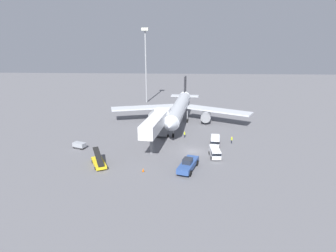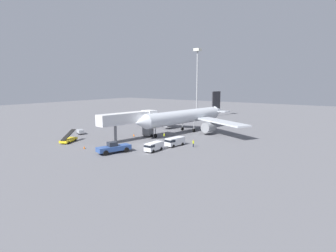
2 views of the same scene
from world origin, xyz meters
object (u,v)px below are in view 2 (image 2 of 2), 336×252
(belt_loader_truck, at_px, (68,139))
(ground_crew_worker_midground, at_px, (164,136))
(jet_bridge, at_px, (132,119))
(safety_cone_bravo, at_px, (84,147))
(ground_crew_worker_foreground, at_px, (193,143))
(service_van_outer_left, at_px, (153,146))
(airplane_at_gate, at_px, (187,117))
(pushback_tug, at_px, (114,148))
(baggage_cart_far_right, at_px, (80,132))
(service_van_mid_left, at_px, (174,141))
(safety_cone_alpha, at_px, (134,135))
(apron_light_mast, at_px, (197,71))

(belt_loader_truck, relative_size, ground_crew_worker_midground, 3.59)
(jet_bridge, distance_m, safety_cone_bravo, 14.88)
(safety_cone_bravo, bearing_deg, ground_crew_worker_foreground, 40.32)
(service_van_outer_left, bearing_deg, ground_crew_worker_foreground, 60.49)
(airplane_at_gate, height_order, pushback_tug, airplane_at_gate)
(airplane_at_gate, relative_size, ground_crew_worker_midground, 25.08)
(pushback_tug, relative_size, ground_crew_worker_foreground, 4.42)
(ground_crew_worker_foreground, bearing_deg, baggage_cart_far_right, -171.88)
(ground_crew_worker_foreground, bearing_deg, service_van_mid_left, -157.18)
(ground_crew_worker_foreground, relative_size, safety_cone_alpha, 2.22)
(pushback_tug, bearing_deg, apron_light_mast, 104.30)
(service_van_mid_left, height_order, safety_cone_bravo, service_van_mid_left)
(belt_loader_truck, bearing_deg, service_van_outer_left, 12.82)
(airplane_at_gate, xyz_separation_m, ground_crew_worker_midground, (1.39, -13.28, -3.55))
(apron_light_mast, bearing_deg, airplane_at_gate, -64.56)
(jet_bridge, distance_m, safety_cone_alpha, 6.59)
(pushback_tug, distance_m, ground_crew_worker_foreground, 17.95)
(airplane_at_gate, height_order, apron_light_mast, apron_light_mast)
(belt_loader_truck, distance_m, safety_cone_alpha, 17.06)
(jet_bridge, bearing_deg, service_van_outer_left, -28.18)
(service_van_mid_left, distance_m, safety_cone_alpha, 16.26)
(belt_loader_truck, distance_m, ground_crew_worker_midground, 23.75)
(baggage_cart_far_right, relative_size, ground_crew_worker_foreground, 1.83)
(ground_crew_worker_midground, bearing_deg, service_van_outer_left, -62.86)
(baggage_cart_far_right, bearing_deg, safety_cone_alpha, 24.76)
(belt_loader_truck, bearing_deg, baggage_cart_far_right, 128.44)
(belt_loader_truck, xyz_separation_m, baggage_cart_far_right, (-6.90, 8.70, -0.01))
(pushback_tug, distance_m, apron_light_mast, 63.48)
(airplane_at_gate, distance_m, pushback_tug, 31.68)
(pushback_tug, bearing_deg, ground_crew_worker_midground, 91.66)
(service_van_outer_left, xyz_separation_m, baggage_cart_far_right, (-29.50, 3.56, -0.35))
(airplane_at_gate, distance_m, jet_bridge, 19.26)
(jet_bridge, bearing_deg, safety_cone_bravo, -95.40)
(ground_crew_worker_foreground, height_order, safety_cone_bravo, ground_crew_worker_foreground)
(pushback_tug, xyz_separation_m, ground_crew_worker_midground, (-0.53, 18.17, -0.23))
(pushback_tug, xyz_separation_m, belt_loader_truck, (-16.98, 1.03, -0.36))
(service_van_mid_left, bearing_deg, safety_cone_bravo, -135.95)
(safety_cone_bravo, xyz_separation_m, apron_light_mast, (-6.90, 60.19, 18.51))
(airplane_at_gate, bearing_deg, pushback_tug, -86.51)
(airplane_at_gate, relative_size, ground_crew_worker_foreground, 24.28)
(pushback_tug, bearing_deg, baggage_cart_far_right, 157.83)
(ground_crew_worker_midground, bearing_deg, service_van_mid_left, -37.22)
(ground_crew_worker_foreground, relative_size, apron_light_mast, 0.06)
(ground_crew_worker_midground, height_order, apron_light_mast, apron_light_mast)
(safety_cone_alpha, bearing_deg, pushback_tug, -59.85)
(ground_crew_worker_midground, bearing_deg, airplane_at_gate, 95.98)
(safety_cone_alpha, bearing_deg, safety_cone_bravo, -85.60)
(jet_bridge, xyz_separation_m, baggage_cart_far_right, (-17.04, -3.12, -4.54))
(safety_cone_bravo, bearing_deg, belt_loader_truck, 166.23)
(belt_loader_truck, distance_m, ground_crew_worker_foreground, 30.57)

